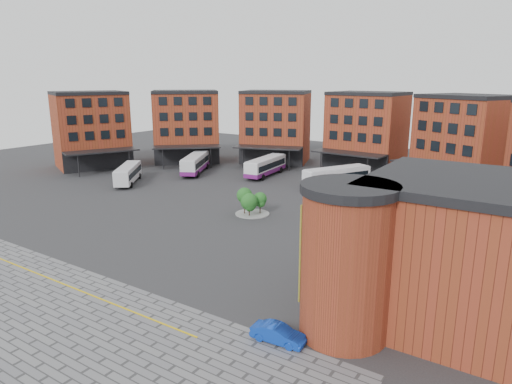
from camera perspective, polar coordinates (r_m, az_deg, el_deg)
The scene contains 12 objects.
ground at distance 51.29m, azimuth -9.89°, elevation -5.64°, with size 160.00×160.00×0.00m, color #28282B.
yellow_line at distance 41.48m, azimuth -21.37°, elevation -11.30°, with size 26.00×0.15×0.02m, color gold.
main_building at distance 83.08m, azimuth 5.82°, elevation 7.19°, with size 94.14×42.48×14.60m.
east_building at distance 34.23m, azimuth 23.40°, elevation -7.38°, with size 17.40×15.40×10.60m.
tree_island at distance 58.03m, azimuth -0.71°, elevation -1.12°, with size 4.40×4.40×3.53m.
bus_a at distance 78.73m, azimuth -15.71°, elevation 2.32°, with size 8.19×9.90×2.98m.
bus_b at distance 84.86m, azimuth -7.59°, elevation 3.58°, with size 7.86×11.78×3.34m.
bus_c at distance 81.64m, azimuth 1.22°, elevation 3.26°, with size 3.86×11.82×3.27m.
bus_d at distance 73.87m, azimuth 10.06°, elevation 1.89°, with size 7.86×11.51×3.28m.
bus_e at distance 70.23m, azimuth 18.51°, elevation 0.71°, with size 10.35×9.55×3.23m.
bus_f at distance 60.29m, azimuth 24.68°, elevation -2.15°, with size 10.60×6.33×2.95m.
blue_car at distance 31.77m, azimuth 2.78°, elevation -17.28°, with size 1.30×3.72×1.22m, color #0D38B3.
Camera 1 is at (33.54, -34.80, 17.16)m, focal length 32.00 mm.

